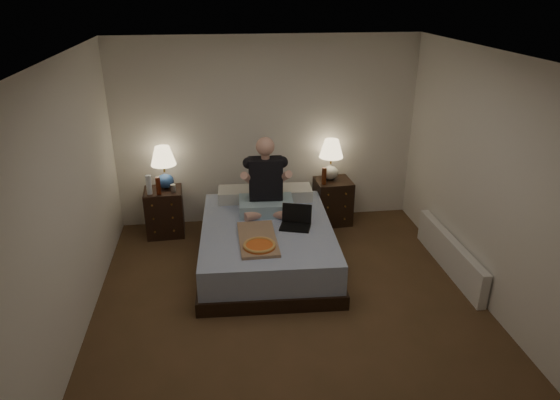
{
  "coord_description": "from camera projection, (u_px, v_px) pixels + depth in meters",
  "views": [
    {
      "loc": [
        -0.66,
        -4.15,
        3.06
      ],
      "look_at": [
        0.0,
        0.9,
        0.85
      ],
      "focal_mm": 32.0,
      "sensor_mm": 36.0,
      "label": 1
    }
  ],
  "objects": [
    {
      "name": "beer_bottle_right",
      "position": [
        324.0,
        176.0,
        6.58
      ],
      "size": [
        0.06,
        0.06,
        0.23
      ],
      "primitive_type": "cylinder",
      "color": "#55220C",
      "rests_on": "nightstand_right"
    },
    {
      "name": "wall_back",
      "position": [
        267.0,
        132.0,
        6.62
      ],
      "size": [
        4.0,
        0.0,
        2.5
      ],
      "primitive_type": "cube",
      "rotation": [
        1.57,
        0.0,
        0.0
      ],
      "color": "white",
      "rests_on": "ground"
    },
    {
      "name": "lamp_right",
      "position": [
        331.0,
        160.0,
        6.68
      ],
      "size": [
        0.35,
        0.35,
        0.56
      ],
      "primitive_type": null,
      "rotation": [
        0.0,
        0.0,
        -0.09
      ],
      "color": "gray",
      "rests_on": "nightstand_right"
    },
    {
      "name": "wall_left",
      "position": [
        66.0,
        211.0,
        4.33
      ],
      "size": [
        0.0,
        4.5,
        2.5
      ],
      "primitive_type": "cube",
      "rotation": [
        1.57,
        0.0,
        1.57
      ],
      "color": "white",
      "rests_on": "ground"
    },
    {
      "name": "floor",
      "position": [
        291.0,
        311.0,
        5.07
      ],
      "size": [
        4.0,
        4.5,
        0.0
      ],
      "primitive_type": "cube",
      "color": "brown",
      "rests_on": "ground"
    },
    {
      "name": "pizza_box",
      "position": [
        259.0,
        246.0,
        5.22
      ],
      "size": [
        0.41,
        0.76,
        0.08
      ],
      "primitive_type": null,
      "rotation": [
        0.0,
        0.0,
        0.01
      ],
      "color": "#9E7D5F",
      "rests_on": "bed"
    },
    {
      "name": "nightstand_right",
      "position": [
        333.0,
        201.0,
        6.87
      ],
      "size": [
        0.5,
        0.45,
        0.62
      ],
      "primitive_type": "cube",
      "rotation": [
        0.0,
        0.0,
        0.06
      ],
      "color": "black",
      "rests_on": "floor"
    },
    {
      "name": "nightstand_left",
      "position": [
        165.0,
        212.0,
        6.54
      ],
      "size": [
        0.5,
        0.45,
        0.62
      ],
      "primitive_type": "cube",
      "rotation": [
        0.0,
        0.0,
        0.05
      ],
      "color": "black",
      "rests_on": "floor"
    },
    {
      "name": "radiator",
      "position": [
        450.0,
        254.0,
        5.74
      ],
      "size": [
        0.1,
        1.6,
        0.4
      ],
      "primitive_type": "cube",
      "color": "white",
      "rests_on": "floor"
    },
    {
      "name": "laptop",
      "position": [
        295.0,
        218.0,
        5.66
      ],
      "size": [
        0.41,
        0.37,
        0.24
      ],
      "primitive_type": null,
      "rotation": [
        0.0,
        0.0,
        -0.31
      ],
      "color": "black",
      "rests_on": "bed"
    },
    {
      "name": "bed",
      "position": [
        267.0,
        244.0,
        5.86
      ],
      "size": [
        1.58,
        2.05,
        0.5
      ],
      "primitive_type": "cube",
      "rotation": [
        0.0,
        0.0,
        -0.04
      ],
      "color": "#566FAC",
      "rests_on": "floor"
    },
    {
      "name": "lamp_left",
      "position": [
        164.0,
        168.0,
        6.38
      ],
      "size": [
        0.33,
        0.33,
        0.56
      ],
      "primitive_type": null,
      "rotation": [
        0.0,
        0.0,
        -0.02
      ],
      "color": "#274B8F",
      "rests_on": "nightstand_left"
    },
    {
      "name": "person",
      "position": [
        266.0,
        176.0,
        5.92
      ],
      "size": [
        0.68,
        0.55,
        0.93
      ],
      "primitive_type": null,
      "rotation": [
        0.0,
        0.0,
        -0.05
      ],
      "color": "black",
      "rests_on": "bed"
    },
    {
      "name": "beer_bottle_left",
      "position": [
        158.0,
        186.0,
        6.25
      ],
      "size": [
        0.06,
        0.06,
        0.23
      ],
      "primitive_type": "cylinder",
      "color": "#541C0C",
      "rests_on": "nightstand_left"
    },
    {
      "name": "ceiling",
      "position": [
        294.0,
        59.0,
        4.07
      ],
      "size": [
        4.0,
        4.5,
        0.0
      ],
      "primitive_type": "cube",
      "rotation": [
        3.14,
        0.0,
        0.0
      ],
      "color": "white",
      "rests_on": "ground"
    },
    {
      "name": "water_bottle",
      "position": [
        149.0,
        185.0,
        6.25
      ],
      "size": [
        0.07,
        0.07,
        0.25
      ],
      "primitive_type": "cylinder",
      "color": "white",
      "rests_on": "nightstand_left"
    },
    {
      "name": "soda_can",
      "position": [
        173.0,
        188.0,
        6.35
      ],
      "size": [
        0.07,
        0.07,
        0.1
      ],
      "primitive_type": "cylinder",
      "color": "#A8A7A3",
      "rests_on": "nightstand_left"
    },
    {
      "name": "wall_front",
      "position": [
        361.0,
        373.0,
        2.53
      ],
      "size": [
        4.0,
        0.0,
        2.5
      ],
      "primitive_type": "cube",
      "rotation": [
        -1.57,
        0.0,
        0.0
      ],
      "color": "white",
      "rests_on": "ground"
    },
    {
      "name": "wall_right",
      "position": [
        497.0,
        188.0,
        4.81
      ],
      "size": [
        0.0,
        4.5,
        2.5
      ],
      "primitive_type": "cube",
      "rotation": [
        1.57,
        0.0,
        -1.57
      ],
      "color": "white",
      "rests_on": "ground"
    }
  ]
}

